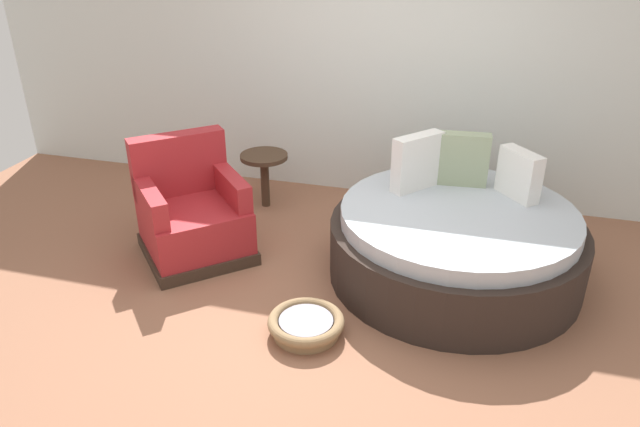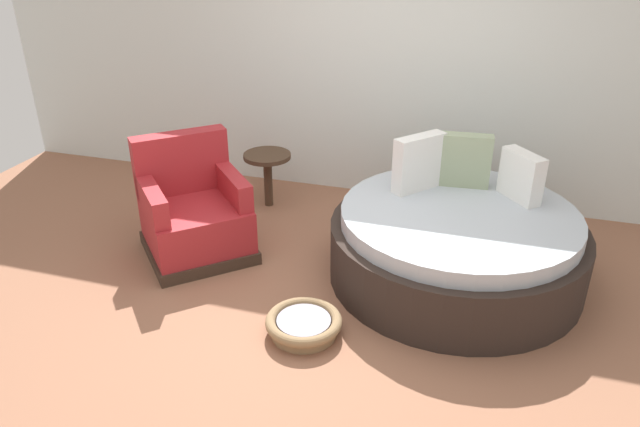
{
  "view_description": "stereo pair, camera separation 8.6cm",
  "coord_description": "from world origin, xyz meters",
  "px_view_note": "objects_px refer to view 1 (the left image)",
  "views": [
    {
      "loc": [
        0.94,
        -3.36,
        2.48
      ],
      "look_at": [
        -0.09,
        0.34,
        0.55
      ],
      "focal_mm": 33.26,
      "sensor_mm": 36.0,
      "label": 1
    },
    {
      "loc": [
        1.02,
        -3.34,
        2.48
      ],
      "look_at": [
        -0.09,
        0.34,
        0.55
      ],
      "focal_mm": 33.26,
      "sensor_mm": 36.0,
      "label": 2
    }
  ],
  "objects_px": {
    "side_table": "(264,164)",
    "pet_basket": "(305,324)",
    "round_daybed": "(455,241)",
    "red_armchair": "(192,216)"
  },
  "relations": [
    {
      "from": "round_daybed",
      "to": "pet_basket",
      "type": "bearing_deg",
      "value": -131.23
    },
    {
      "from": "side_table",
      "to": "pet_basket",
      "type": "bearing_deg",
      "value": -62.23
    },
    {
      "from": "red_armchair",
      "to": "pet_basket",
      "type": "bearing_deg",
      "value": -33.61
    },
    {
      "from": "pet_basket",
      "to": "side_table",
      "type": "xyz_separation_m",
      "value": [
        -0.93,
        1.77,
        0.35
      ]
    },
    {
      "from": "round_daybed",
      "to": "side_table",
      "type": "height_order",
      "value": "round_daybed"
    },
    {
      "from": "round_daybed",
      "to": "pet_basket",
      "type": "xyz_separation_m",
      "value": [
        -0.88,
        -1.01,
        -0.22
      ]
    },
    {
      "from": "pet_basket",
      "to": "side_table",
      "type": "relative_size",
      "value": 0.98
    },
    {
      "from": "side_table",
      "to": "round_daybed",
      "type": "bearing_deg",
      "value": -22.88
    },
    {
      "from": "pet_basket",
      "to": "side_table",
      "type": "distance_m",
      "value": 2.03
    },
    {
      "from": "pet_basket",
      "to": "red_armchair",
      "type": "bearing_deg",
      "value": 146.39
    }
  ]
}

